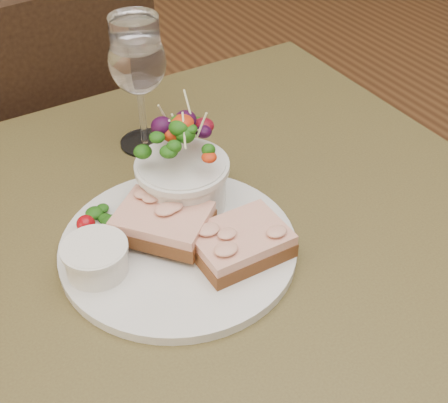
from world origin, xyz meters
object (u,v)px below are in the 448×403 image
chair_far (48,237)px  ramekin (96,257)px  salad_bowl (182,164)px  sandwich_back (163,222)px  wine_glass (138,65)px  dinner_plate (178,247)px  cafe_table (213,306)px  sandwich_front (240,243)px

chair_far → ramekin: chair_far is taller
salad_bowl → sandwich_back: bearing=-138.9°
ramekin → wine_glass: 0.28m
sandwich_back → ramekin: bearing=-122.7°
wine_glass → dinner_plate: bearing=-105.8°
dinner_plate → wine_glass: size_ratio=1.55×
dinner_plate → chair_far: bearing=92.6°
cafe_table → sandwich_front: size_ratio=7.64×
sandwich_back → salad_bowl: size_ratio=1.00×
cafe_table → salad_bowl: 0.19m
sandwich_back → salad_bowl: (0.05, 0.04, 0.04)m
sandwich_front → dinner_plate: bearing=137.0°
chair_far → dinner_plate: (0.03, -0.62, 0.46)m
wine_glass → salad_bowl: bearing=-98.0°
sandwich_back → wine_glass: size_ratio=0.73×
cafe_table → ramekin: size_ratio=12.02×
cafe_table → ramekin: bearing=169.7°
cafe_table → chair_far: size_ratio=0.89×
dinner_plate → wine_glass: wine_glass is taller
dinner_plate → salad_bowl: size_ratio=2.14×
salad_bowl → dinner_plate: bearing=-123.6°
dinner_plate → cafe_table: bearing=-25.7°
sandwich_back → wine_glass: wine_glass is taller
sandwich_front → salad_bowl: (-0.01, 0.11, 0.04)m
chair_far → wine_glass: (0.09, -0.40, 0.58)m
chair_far → sandwich_back: 0.78m
sandwich_front → wine_glass: wine_glass is taller
cafe_table → sandwich_back: sandwich_back is taller
dinner_plate → sandwich_front: 0.08m
cafe_table → chair_far: chair_far is taller
chair_far → wine_glass: 0.71m
cafe_table → salad_bowl: bearing=87.1°
sandwich_back → salad_bowl: bearing=91.7°
sandwich_front → salad_bowl: bearing=97.4°
ramekin → salad_bowl: bearing=21.3°
sandwich_front → wine_glass: 0.28m
ramekin → wine_glass: bearing=53.5°
wine_glass → sandwich_back: bearing=-109.4°
cafe_table → salad_bowl: salad_bowl is taller
ramekin → wine_glass: (0.16, 0.21, 0.09)m
sandwich_back → ramekin: 0.09m
wine_glass → ramekin: bearing=-126.5°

